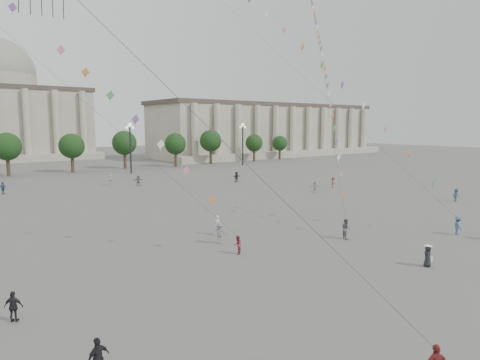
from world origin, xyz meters
TOP-DOWN VIEW (x-y plane):
  - ground at (0.00, 0.00)m, footprint 360.00×360.00m
  - hall_east at (75.00, 93.89)m, footprint 84.00×26.22m
  - hall_central at (0.00, 129.22)m, footprint 48.30×34.30m
  - tree_row at (0.00, 78.00)m, footprint 137.12×5.12m
  - lamp_post_mid_east at (15.00, 70.00)m, footprint 2.00×0.90m
  - lamp_post_far_east at (45.00, 70.00)m, footprint 2.00×0.90m
  - person_crowd_0 at (-11.34, 55.42)m, footprint 1.14×1.04m
  - person_crowd_4 at (4.84, 54.88)m, footprint 1.35×1.70m
  - person_crowd_6 at (-0.88, 14.02)m, footprint 1.38×1.07m
  - person_crowd_7 at (26.99, 28.67)m, footprint 1.48×1.34m
  - person_crowd_8 at (32.91, 30.15)m, footprint 1.23×1.30m
  - person_crowd_9 at (24.47, 45.28)m, footprint 1.80×0.94m
  - person_crowd_12 at (8.33, 51.44)m, footprint 1.79×1.21m
  - person_crowd_13 at (0.66, 16.63)m, footprint 0.81×0.70m
  - person_crowd_14 at (35.92, 11.52)m, footprint 1.28×0.92m
  - tourist_1 at (-17.88, 8.37)m, footprint 1.03×0.89m
  - tourist_4 at (-16.10, 0.65)m, footprint 1.11×0.71m
  - kite_flyer_0 at (-1.44, 10.67)m, footprint 0.93×0.92m
  - kite_flyer_1 at (18.59, 2.92)m, footprint 1.23×1.30m
  - kite_flyer_2 at (9.15, 8.41)m, footprint 1.02×1.12m
  - hat_person at (7.74, -0.15)m, footprint 0.94×0.87m
  - kite_train_east at (28.24, 29.21)m, footprint 36.31×38.98m

SIDE VIEW (x-z plane):
  - ground at x=0.00m, z-range 0.00..0.00m
  - kite_flyer_0 at x=-1.44m, z-range 0.00..1.51m
  - person_crowd_7 at x=26.99m, z-range 0.00..1.64m
  - tourist_1 at x=-17.88m, z-range 0.00..1.66m
  - hat_person at x=7.74m, z-range 0.01..1.70m
  - tourist_4 at x=-16.10m, z-range 0.00..1.76m
  - kite_flyer_1 at x=18.59m, z-range 0.00..1.76m
  - person_crowd_8 at x=32.91m, z-range 0.00..1.76m
  - person_crowd_14 at x=35.92m, z-range 0.00..1.78m
  - person_crowd_4 at x=4.84m, z-range 0.00..1.81m
  - person_crowd_12 at x=8.33m, z-range 0.00..1.85m
  - person_crowd_9 at x=24.47m, z-range 0.00..1.86m
  - person_crowd_0 at x=-11.34m, z-range 0.00..1.87m
  - kite_flyer_2 at x=9.15m, z-range 0.00..1.87m
  - person_crowd_6 at x=-0.88m, z-range 0.00..1.88m
  - person_crowd_13 at x=0.66m, z-range 0.00..1.88m
  - tree_row at x=0.00m, z-range 1.39..9.39m
  - lamp_post_mid_east at x=15.00m, z-range 2.03..12.68m
  - lamp_post_far_east at x=45.00m, z-range 2.03..12.68m
  - hall_east at x=75.00m, z-range -0.17..17.03m
  - hall_central at x=0.00m, z-range -3.52..31.98m
  - kite_train_east at x=28.24m, z-range -11.46..53.50m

